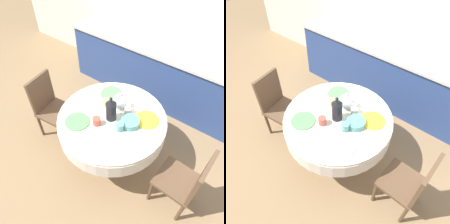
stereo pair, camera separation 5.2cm
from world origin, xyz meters
TOP-DOWN VIEW (x-y plane):
  - ground_plane at (0.00, 0.00)m, footprint 12.00×12.00m
  - wall_back at (0.00, 1.74)m, footprint 7.00×0.05m
  - kitchen_counter at (0.00, 1.41)m, footprint 3.24×0.64m
  - dining_table at (0.00, 0.00)m, footprint 1.18×1.18m
  - chair_left at (0.94, -0.03)m, footprint 0.41×0.41m
  - chair_right at (-0.93, -0.12)m, footprint 0.45×0.45m
  - plate_near_left at (-0.25, -0.27)m, footprint 0.26×0.26m
  - cup_near_left at (-0.07, -0.17)m, footprint 0.08×0.08m
  - plate_near_right at (0.27, -0.25)m, footprint 0.26×0.26m
  - cup_near_right at (0.16, -0.09)m, footprint 0.08×0.08m
  - plate_far_left at (-0.23, 0.29)m, footprint 0.26×0.26m
  - cup_far_left at (-0.15, 0.10)m, footprint 0.08×0.08m
  - plate_far_right at (0.32, 0.19)m, footprint 0.26×0.26m
  - cup_far_right at (0.11, 0.15)m, footprint 0.08×0.08m
  - coffee_carafe at (0.00, -0.02)m, footprint 0.11×0.11m
  - teapot at (-0.01, 0.17)m, footprint 0.23×0.17m
  - fruit_bowl at (0.21, 0.03)m, footprint 0.20×0.20m

SIDE VIEW (x-z plane):
  - ground_plane at x=0.00m, z-range 0.00..0.00m
  - kitchen_counter at x=0.00m, z-range 0.00..0.93m
  - chair_left at x=0.94m, z-range 0.04..0.96m
  - chair_right at x=-0.93m, z-range 0.04..0.96m
  - dining_table at x=0.00m, z-range 0.26..1.04m
  - plate_near_left at x=-0.25m, z-range 0.78..0.79m
  - plate_near_right at x=0.27m, z-range 0.78..0.79m
  - plate_far_left at x=-0.23m, z-range 0.78..0.79m
  - plate_far_right at x=0.32m, z-range 0.78..0.79m
  - fruit_bowl at x=0.21m, z-range 0.78..0.84m
  - cup_near_left at x=-0.07m, z-range 0.78..0.87m
  - cup_near_right at x=0.16m, z-range 0.78..0.87m
  - cup_far_left at x=-0.15m, z-range 0.78..0.87m
  - cup_far_right at x=0.11m, z-range 0.78..0.87m
  - teapot at x=-0.01m, z-range 0.76..0.98m
  - coffee_carafe at x=0.00m, z-range 0.76..1.06m
  - wall_back at x=0.00m, z-range 0.00..2.60m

